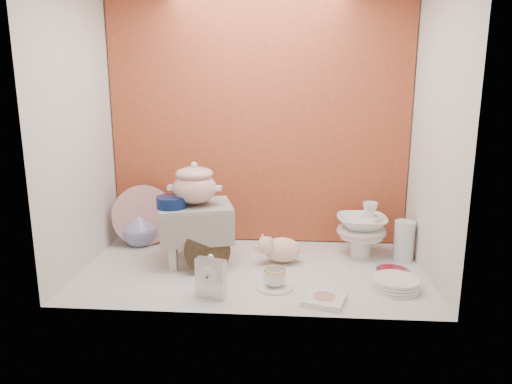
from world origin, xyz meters
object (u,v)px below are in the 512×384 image
(step_stool, at_px, (196,233))
(gold_rim_teacup, at_px, (275,277))
(blue_white_vase, at_px, (139,227))
(dinner_plate_stack, at_px, (396,284))
(soup_tureen, at_px, (195,183))
(floral_platter, at_px, (143,216))
(plush_pig, at_px, (282,249))
(mantel_clock, at_px, (211,276))
(porcelain_tower, at_px, (361,229))
(crystal_bowl, at_px, (392,275))

(step_stool, distance_m, gold_rim_teacup, 0.57)
(blue_white_vase, xyz_separation_m, dinner_plate_stack, (1.43, -0.54, -0.08))
(step_stool, height_order, soup_tureen, soup_tureen)
(floral_platter, distance_m, gold_rim_teacup, 1.01)
(step_stool, xyz_separation_m, plush_pig, (0.48, 0.01, -0.09))
(blue_white_vase, height_order, plush_pig, blue_white_vase)
(mantel_clock, relative_size, gold_rim_teacup, 1.86)
(mantel_clock, height_order, plush_pig, mantel_clock)
(soup_tureen, height_order, dinner_plate_stack, soup_tureen)
(gold_rim_teacup, bearing_deg, porcelain_tower, 45.07)
(plush_pig, height_order, porcelain_tower, porcelain_tower)
(floral_platter, height_order, gold_rim_teacup, floral_platter)
(floral_platter, relative_size, blue_white_vase, 1.67)
(step_stool, height_order, dinner_plate_stack, step_stool)
(step_stool, bearing_deg, floral_platter, 131.34)
(plush_pig, distance_m, porcelain_tower, 0.47)
(blue_white_vase, bearing_deg, soup_tureen, -32.83)
(floral_platter, height_order, crystal_bowl, floral_platter)
(plush_pig, height_order, dinner_plate_stack, plush_pig)
(soup_tureen, distance_m, porcelain_tower, 0.98)
(soup_tureen, xyz_separation_m, porcelain_tower, (0.92, 0.17, -0.29))
(dinner_plate_stack, bearing_deg, mantel_clock, -170.28)
(mantel_clock, distance_m, gold_rim_teacup, 0.32)
(porcelain_tower, bearing_deg, gold_rim_teacup, -134.93)
(crystal_bowl, bearing_deg, blue_white_vase, 163.44)
(step_stool, bearing_deg, soup_tureen, -89.80)
(step_stool, relative_size, dinner_plate_stack, 1.67)
(plush_pig, relative_size, dinner_plate_stack, 1.11)
(dinner_plate_stack, bearing_deg, gold_rim_teacup, -177.34)
(blue_white_vase, height_order, dinner_plate_stack, blue_white_vase)
(floral_platter, relative_size, gold_rim_teacup, 3.34)
(mantel_clock, bearing_deg, floral_platter, 145.91)
(floral_platter, xyz_separation_m, plush_pig, (0.85, -0.24, -0.11))
(floral_platter, xyz_separation_m, crystal_bowl, (1.41, -0.43, -0.16))
(step_stool, relative_size, floral_platter, 1.04)
(floral_platter, relative_size, mantel_clock, 1.79)
(mantel_clock, distance_m, crystal_bowl, 0.92)
(floral_platter, bearing_deg, dinner_plate_stack, -21.35)
(soup_tureen, xyz_separation_m, mantel_clock, (0.15, -0.43, -0.34))
(dinner_plate_stack, bearing_deg, porcelain_tower, 103.21)
(blue_white_vase, bearing_deg, plush_pig, -14.92)
(gold_rim_teacup, bearing_deg, floral_platter, 145.01)
(floral_platter, xyz_separation_m, porcelain_tower, (1.29, -0.10, -0.02))
(step_stool, distance_m, porcelain_tower, 0.93)
(floral_platter, bearing_deg, blue_white_vase, -176.23)
(gold_rim_teacup, xyz_separation_m, porcelain_tower, (0.47, 0.48, 0.10))
(floral_platter, xyz_separation_m, blue_white_vase, (-0.03, -0.00, -0.07))
(plush_pig, bearing_deg, porcelain_tower, 16.96)
(plush_pig, distance_m, crystal_bowl, 0.59)
(step_stool, xyz_separation_m, gold_rim_teacup, (0.45, -0.33, -0.11))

